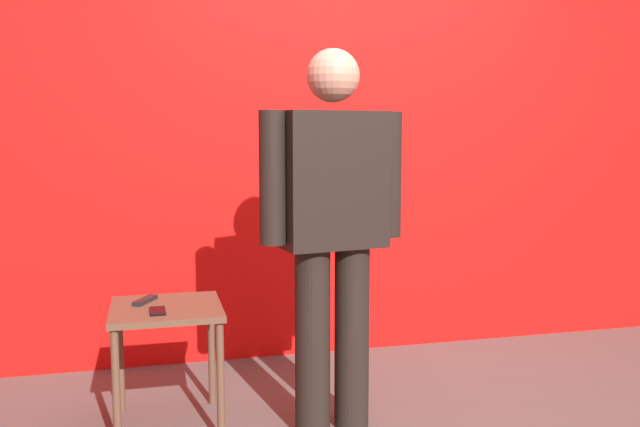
# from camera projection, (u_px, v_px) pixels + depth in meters

# --- Properties ---
(back_wall_red) EXTENTS (5.40, 0.12, 2.85)m
(back_wall_red) POSITION_uv_depth(u_px,v_px,m) (361.00, 131.00, 4.37)
(back_wall_red) COLOR red
(back_wall_red) RESTS_ON ground_plane
(standing_person) EXTENTS (0.71, 0.31, 1.79)m
(standing_person) POSITION_uv_depth(u_px,v_px,m) (333.00, 222.00, 3.16)
(standing_person) COLOR black
(standing_person) RESTS_ON ground_plane
(side_table) EXTENTS (0.52, 0.52, 0.60)m
(side_table) POSITION_uv_depth(u_px,v_px,m) (167.00, 326.00, 3.25)
(side_table) COLOR brown
(side_table) RESTS_ON ground_plane
(cell_phone) EXTENTS (0.07, 0.15, 0.01)m
(cell_phone) POSITION_uv_depth(u_px,v_px,m) (158.00, 311.00, 3.13)
(cell_phone) COLOR black
(cell_phone) RESTS_ON side_table
(tv_remote) EXTENTS (0.12, 0.17, 0.02)m
(tv_remote) POSITION_uv_depth(u_px,v_px,m) (145.00, 300.00, 3.30)
(tv_remote) COLOR black
(tv_remote) RESTS_ON side_table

